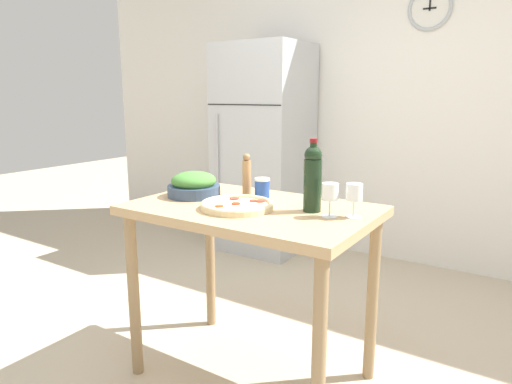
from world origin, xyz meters
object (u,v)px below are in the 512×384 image
homemade_pizza (237,205)px  pepper_mill (247,176)px  refrigerator (264,150)px  wine_bottle (313,177)px  salt_canister (262,189)px  wine_glass_near (330,194)px  salad_bowl (194,185)px  wine_glass_far (354,194)px

homemade_pizza → pepper_mill: bearing=114.5°
refrigerator → homemade_pizza: (0.98, -1.80, -0.01)m
wine_bottle → pepper_mill: size_ratio=1.48×
homemade_pizza → salt_canister: size_ratio=3.16×
refrigerator → wine_bottle: (1.29, -1.65, 0.13)m
refrigerator → wine_glass_near: bearing=-50.6°
salad_bowl → homemade_pizza: salad_bowl is taller
wine_bottle → pepper_mill: bearing=166.8°
refrigerator → salt_canister: 1.85m
wine_bottle → pepper_mill: wine_bottle is taller
wine_bottle → wine_glass_far: size_ratio=2.21×
wine_glass_far → homemade_pizza: bearing=-164.0°
wine_glass_far → salad_bowl: (-0.84, -0.05, -0.05)m
wine_glass_far → homemade_pizza: (-0.50, -0.14, -0.09)m
wine_bottle → salad_bowl: (-0.64, -0.05, -0.10)m
wine_glass_near → wine_glass_far: 0.10m
refrigerator → wine_bottle: size_ratio=5.61×
wine_bottle → homemade_pizza: bearing=-155.0°
refrigerator → salt_canister: (0.97, -1.57, 0.03)m
homemade_pizza → salad_bowl: bearing=164.3°
wine_glass_far → salad_bowl: 0.84m
refrigerator → wine_glass_far: size_ratio=12.42×
wine_glass_far → salt_canister: (-0.51, 0.08, -0.05)m
refrigerator → wine_glass_far: bearing=-48.1°
refrigerator → salad_bowl: (0.64, -1.70, 0.03)m
pepper_mill → salad_bowl: size_ratio=0.82×
homemade_pizza → wine_bottle: bearing=25.0°
refrigerator → homemade_pizza: refrigerator is taller
wine_bottle → homemade_pizza: (-0.31, -0.14, -0.14)m
wine_bottle → salt_canister: size_ratio=3.05×
refrigerator → wine_glass_near: refrigerator is taller
refrigerator → pepper_mill: size_ratio=8.28×
refrigerator → pepper_mill: (0.87, -1.55, 0.08)m
wine_glass_far → pepper_mill: pepper_mill is taller
pepper_mill → homemade_pizza: bearing=-65.5°
wine_glass_far → pepper_mill: size_ratio=0.67×
wine_glass_near → wine_glass_far: same height
refrigerator → salt_canister: refrigerator is taller
wine_glass_far → salad_bowl: wine_glass_far is taller
wine_glass_far → refrigerator: bearing=131.9°
refrigerator → salad_bowl: size_ratio=6.76×
pepper_mill → salt_canister: 0.12m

